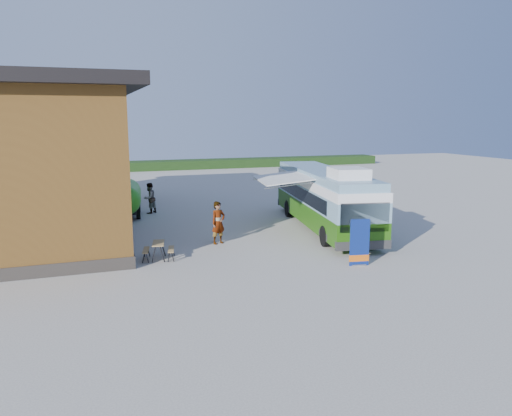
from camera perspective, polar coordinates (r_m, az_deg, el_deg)
name	(u,v)px	position (r m, az deg, el deg)	size (l,w,h in m)	color
ground	(287,254)	(21.77, 3.60, -5.25)	(100.00, 100.00, 0.00)	#BCB7AD
barn	(35,160)	(29.43, -23.92, 5.04)	(9.60, 21.20, 7.50)	brown
hedge	(224,163)	(59.78, -3.71, 5.11)	(40.00, 3.00, 1.00)	#264419
bus	(324,196)	(26.72, 7.78, 1.31)	(4.43, 11.88, 3.57)	#2D6911
awning	(287,181)	(25.84, 3.58, 3.08)	(3.34, 4.66, 0.52)	white
banner	(359,247)	(20.27, 11.74, -4.35)	(0.82, 0.28, 1.90)	navy
picnic_table	(158,247)	(21.17, -11.09, -4.38)	(1.46, 1.35, 0.72)	tan
person_a	(218,223)	(23.31, -4.34, -1.69)	(0.73, 0.48, 2.00)	#999999
person_b	(150,198)	(31.43, -12.08, 1.11)	(0.92, 0.72, 1.89)	#999999
slurry_tanker	(127,197)	(30.82, -14.53, 1.27)	(2.07, 5.52, 2.05)	#339A1C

